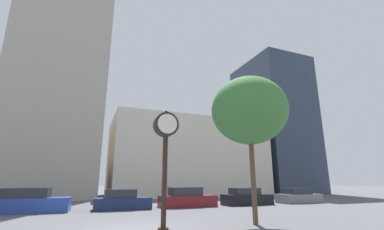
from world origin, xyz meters
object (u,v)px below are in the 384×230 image
Objects in this scene: car_navy at (122,201)px; car_grey at (298,197)px; car_blue at (29,202)px; car_black at (246,198)px; street_clock at (165,145)px; bare_tree at (249,111)px; car_maroon at (187,199)px.

car_navy is 15.69m from car_grey.
car_blue reaches higher than car_black.
street_clock is at bearing -86.07° from car_navy.
car_black is at bearing 58.65° from bare_tree.
car_grey is 0.55× the size of bare_tree.
car_blue is 1.23× the size of car_navy.
street_clock reaches higher than car_black.
car_maroon reaches higher than car_navy.
bare_tree is at bearing -90.37° from car_maroon.
car_blue is 21.39m from car_grey.
bare_tree reaches higher than street_clock.
car_grey is (10.79, -0.28, -0.07)m from car_maroon.
car_grey is (21.38, -0.51, -0.09)m from car_blue.
car_blue is at bearing 178.16° from car_maroon.
street_clock is 10.67m from car_maroon.
car_black is (15.82, -0.50, -0.05)m from car_blue.
car_grey is at bearing 1.10° from car_black.
car_blue reaches higher than car_navy.
car_blue is at bearing 178.56° from car_navy.
bare_tree is (4.52, 0.48, 2.04)m from street_clock.
car_maroon is at bearing 178.31° from car_black.
car_maroon is 10.80m from car_grey.
car_blue reaches higher than car_maroon.
car_maroon reaches higher than car_black.
street_clock is 1.23× the size of car_grey.
car_grey is at bearing 30.48° from street_clock.
bare_tree is (-5.20, -8.53, 4.83)m from car_black.
street_clock is 9.64m from car_navy.
street_clock is 0.68× the size of bare_tree.
car_black is at bearing 42.82° from street_clock.
car_navy is (-0.40, 9.22, -2.80)m from street_clock.
street_clock is at bearing -116.42° from car_maroon.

